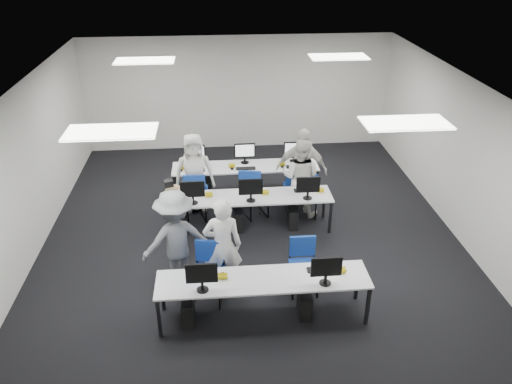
{
  "coord_description": "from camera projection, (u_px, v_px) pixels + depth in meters",
  "views": [
    {
      "loc": [
        -0.62,
        -8.33,
        5.37
      ],
      "look_at": [
        0.09,
        -0.14,
        1.0
      ],
      "focal_mm": 35.0,
      "sensor_mm": 36.0,
      "label": 1
    }
  ],
  "objects": [
    {
      "name": "room",
      "position": [
        251.0,
        165.0,
        9.19
      ],
      "size": [
        9.0,
        9.02,
        3.0
      ],
      "color": "black",
      "rests_on": "ground"
    },
    {
      "name": "ceiling_panels",
      "position": [
        250.0,
        86.0,
        8.5
      ],
      "size": [
        5.2,
        4.6,
        0.02
      ],
      "color": "white",
      "rests_on": "room"
    },
    {
      "name": "desk_front",
      "position": [
        263.0,
        282.0,
        7.47
      ],
      "size": [
        3.2,
        0.7,
        0.73
      ],
      "color": "white",
      "rests_on": "ground"
    },
    {
      "name": "desk_mid",
      "position": [
        250.0,
        199.0,
        9.76
      ],
      "size": [
        3.2,
        0.7,
        0.73
      ],
      "color": "white",
      "rests_on": "ground"
    },
    {
      "name": "desk_back",
      "position": [
        245.0,
        168.0,
        10.99
      ],
      "size": [
        3.2,
        0.7,
        0.73
      ],
      "color": "white",
      "rests_on": "ground"
    },
    {
      "name": "equipment_front",
      "position": [
        251.0,
        300.0,
        7.59
      ],
      "size": [
        2.51,
        0.41,
        1.19
      ],
      "color": "#0C31A6",
      "rests_on": "desk_front"
    },
    {
      "name": "equipment_mid",
      "position": [
        241.0,
        214.0,
        9.88
      ],
      "size": [
        2.91,
        0.41,
        1.19
      ],
      "color": "white",
      "rests_on": "desk_mid"
    },
    {
      "name": "equipment_back",
      "position": [
        254.0,
        180.0,
        11.17
      ],
      "size": [
        2.91,
        0.41,
        1.19
      ],
      "color": "white",
      "rests_on": "desk_back"
    },
    {
      "name": "chair_0",
      "position": [
        209.0,
        282.0,
        8.04
      ],
      "size": [
        0.57,
        0.6,
        0.98
      ],
      "rotation": [
        0.0,
        0.0,
        -0.19
      ],
      "color": "navy",
      "rests_on": "ground"
    },
    {
      "name": "chair_1",
      "position": [
        303.0,
        275.0,
        8.24
      ],
      "size": [
        0.45,
        0.49,
        0.92
      ],
      "rotation": [
        0.0,
        0.0,
        -0.0
      ],
      "color": "navy",
      "rests_on": "ground"
    },
    {
      "name": "chair_2",
      "position": [
        195.0,
        208.0,
        10.28
      ],
      "size": [
        0.5,
        0.53,
        0.83
      ],
      "rotation": [
        0.0,
        0.0,
        0.24
      ],
      "color": "navy",
      "rests_on": "ground"
    },
    {
      "name": "chair_3",
      "position": [
        255.0,
        203.0,
        10.43
      ],
      "size": [
        0.56,
        0.59,
        0.88
      ],
      "rotation": [
        0.0,
        0.0,
        0.33
      ],
      "color": "navy",
      "rests_on": "ground"
    },
    {
      "name": "chair_4",
      "position": [
        307.0,
        203.0,
        10.44
      ],
      "size": [
        0.51,
        0.54,
        0.86
      ],
      "rotation": [
        0.0,
        0.0,
        -0.21
      ],
      "color": "navy",
      "rests_on": "ground"
    },
    {
      "name": "chair_5",
      "position": [
        197.0,
        199.0,
        10.52
      ],
      "size": [
        0.5,
        0.54,
        0.96
      ],
      "rotation": [
        0.0,
        0.0,
        -0.07
      ],
      "color": "navy",
      "rests_on": "ground"
    },
    {
      "name": "chair_6",
      "position": [
        251.0,
        195.0,
        10.65
      ],
      "size": [
        0.57,
        0.61,
        0.99
      ],
      "rotation": [
        0.0,
        0.0,
        -0.18
      ],
      "color": "navy",
      "rests_on": "ground"
    },
    {
      "name": "chair_7",
      "position": [
        294.0,
        194.0,
        10.76
      ],
      "size": [
        0.47,
        0.51,
        0.9
      ],
      "rotation": [
        0.0,
        0.0,
        -0.06
      ],
      "color": "navy",
      "rests_on": "ground"
    },
    {
      "name": "handbag",
      "position": [
        175.0,
        192.0,
        9.53
      ],
      "size": [
        0.45,
        0.36,
        0.32
      ],
      "primitive_type": "ellipsoid",
      "rotation": [
        0.0,
        0.0,
        -0.3
      ],
      "color": "#93704C",
      "rests_on": "desk_mid"
    },
    {
      "name": "student_0",
      "position": [
        223.0,
        246.0,
        7.99
      ],
      "size": [
        0.63,
        0.41,
        1.71
      ],
      "primitive_type": "imported",
      "rotation": [
        0.0,
        0.0,
        3.15
      ],
      "color": "white",
      "rests_on": "ground"
    },
    {
      "name": "student_1",
      "position": [
        300.0,
        177.0,
        10.24
      ],
      "size": [
        1.0,
        0.91,
        1.67
      ],
      "primitive_type": "imported",
      "rotation": [
        0.0,
        0.0,
        2.71
      ],
      "color": "white",
      "rests_on": "ground"
    },
    {
      "name": "student_2",
      "position": [
        194.0,
        173.0,
        10.39
      ],
      "size": [
        0.88,
        0.61,
        1.7
      ],
      "primitive_type": "imported",
      "rotation": [
        0.0,
        0.0,
        0.09
      ],
      "color": "white",
      "rests_on": "ground"
    },
    {
      "name": "student_3",
      "position": [
        301.0,
        170.0,
        10.37
      ],
      "size": [
        1.14,
        0.69,
        1.82
      ],
      "primitive_type": "imported",
      "rotation": [
        0.0,
        0.0,
        -0.25
      ],
      "color": "white",
      "rests_on": "ground"
    },
    {
      "name": "photographer",
      "position": [
        176.0,
        240.0,
        8.11
      ],
      "size": [
        1.28,
        0.97,
        1.76
      ],
      "primitive_type": "imported",
      "rotation": [
        0.0,
        0.0,
        3.45
      ],
      "color": "slate",
      "rests_on": "ground"
    },
    {
      "name": "dslr_camera",
      "position": [
        169.0,
        184.0,
        7.82
      ],
      "size": [
        0.19,
        0.21,
        0.1
      ],
      "primitive_type": "cube",
      "rotation": [
        0.0,
        0.0,
        3.45
      ],
      "color": "black",
      "rests_on": "photographer"
    }
  ]
}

